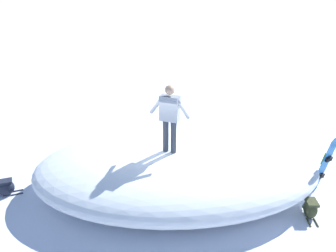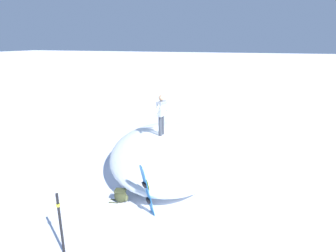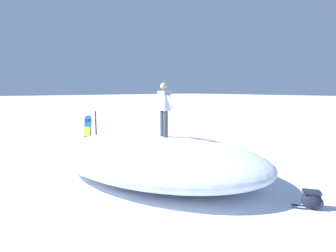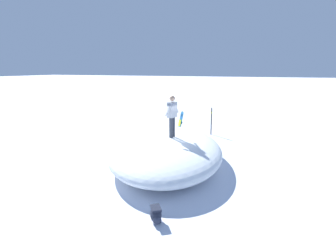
% 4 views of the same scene
% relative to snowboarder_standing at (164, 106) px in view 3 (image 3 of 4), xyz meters
% --- Properties ---
extents(ground, '(240.00, 240.00, 0.00)m').
position_rel_snowboarder_standing_xyz_m(ground, '(-0.09, -0.61, -2.18)').
color(ground, white).
extents(snow_mound, '(8.27, 6.51, 1.22)m').
position_rel_snowboarder_standing_xyz_m(snow_mound, '(-0.13, -0.30, -1.57)').
color(snow_mound, white).
rests_on(snow_mound, ground).
extents(snowboarder_standing, '(1.02, 0.29, 1.67)m').
position_rel_snowboarder_standing_xyz_m(snowboarder_standing, '(0.00, 0.00, 0.00)').
color(snowboarder_standing, '#333842').
rests_on(snowboarder_standing, snow_mound).
extents(snowboard_primary_upright, '(0.46, 0.46, 1.65)m').
position_rel_snowboarder_standing_xyz_m(snowboard_primary_upright, '(-3.75, -0.91, -1.32)').
color(snowboard_primary_upright, '#2672BF').
rests_on(snowboard_primary_upright, ground).
extents(backpack_near, '(0.64, 0.54, 0.43)m').
position_rel_snowboarder_standing_xyz_m(backpack_near, '(4.03, 1.02, -1.96)').
color(backpack_near, '#1E2333').
rests_on(backpack_near, ground).
extents(backpack_far, '(0.37, 0.64, 0.45)m').
position_rel_snowboarder_standing_xyz_m(backpack_far, '(-3.36, 0.15, -1.95)').
color(backpack_far, '#383D23').
rests_on(backpack_far, ground).
extents(trail_marker_pole, '(0.10, 0.10, 1.63)m').
position_rel_snowboarder_standing_xyz_m(trail_marker_pole, '(-5.83, 0.40, -1.32)').
color(trail_marker_pole, black).
rests_on(trail_marker_pole, ground).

